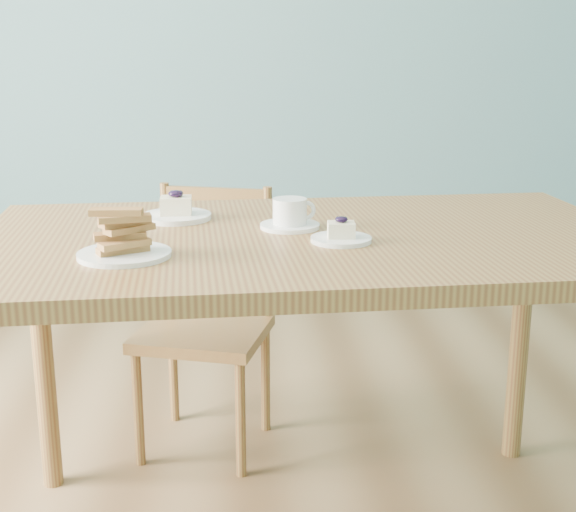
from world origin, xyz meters
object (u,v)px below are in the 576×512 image
(cheesecake_plate_far, at_px, (176,212))
(biscotti_plate, at_px, (124,241))
(cheesecake_plate_near, at_px, (341,235))
(coffee_cup, at_px, (290,216))
(dining_table, at_px, (311,267))
(dining_chair, at_px, (206,318))

(cheesecake_plate_far, xyz_separation_m, biscotti_plate, (-0.08, -0.37, 0.02))
(cheesecake_plate_near, xyz_separation_m, coffee_cup, (-0.11, 0.15, 0.02))
(cheesecake_plate_far, relative_size, coffee_cup, 1.22)
(cheesecake_plate_near, bearing_deg, dining_table, 127.10)
(dining_chair, bearing_deg, cheesecake_plate_near, -46.63)
(dining_table, height_order, biscotti_plate, biscotti_plate)
(dining_table, distance_m, cheesecake_plate_near, 0.14)
(coffee_cup, bearing_deg, dining_table, -66.03)
(cheesecake_plate_far, height_order, biscotti_plate, biscotti_plate)
(dining_table, distance_m, cheesecake_plate_far, 0.39)
(cheesecake_plate_near, relative_size, coffee_cup, 0.96)
(dining_chair, height_order, cheesecake_plate_far, cheesecake_plate_far)
(cheesecake_plate_near, height_order, cheesecake_plate_far, cheesecake_plate_far)
(biscotti_plate, bearing_deg, dining_table, 23.91)
(dining_chair, height_order, biscotti_plate, biscotti_plate)
(dining_table, height_order, cheesecake_plate_near, cheesecake_plate_near)
(dining_table, bearing_deg, coffee_cup, 121.02)
(dining_table, distance_m, coffee_cup, 0.14)
(coffee_cup, bearing_deg, dining_chair, 103.93)
(cheesecake_plate_near, distance_m, biscotti_plate, 0.49)
(coffee_cup, distance_m, biscotti_plate, 0.45)
(cheesecake_plate_far, distance_m, biscotti_plate, 0.38)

